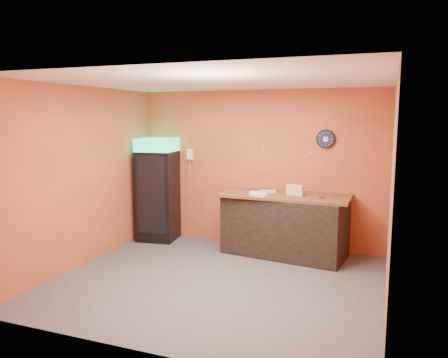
% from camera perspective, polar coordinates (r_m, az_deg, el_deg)
% --- Properties ---
extents(floor, '(4.50, 4.50, 0.00)m').
position_cam_1_polar(floor, '(6.39, -0.92, -13.25)').
color(floor, '#47474C').
rests_on(floor, ground).
extents(back_wall, '(4.50, 0.02, 2.80)m').
position_cam_1_polar(back_wall, '(7.89, 4.42, 1.37)').
color(back_wall, '#CD5439').
rests_on(back_wall, floor).
extents(left_wall, '(0.02, 4.00, 2.80)m').
position_cam_1_polar(left_wall, '(7.15, -17.95, 0.29)').
color(left_wall, '#CD5439').
rests_on(left_wall, floor).
extents(right_wall, '(0.02, 4.00, 2.80)m').
position_cam_1_polar(right_wall, '(5.60, 20.98, -1.96)').
color(right_wall, '#CD5439').
rests_on(right_wall, floor).
extents(ceiling, '(4.50, 4.00, 0.02)m').
position_cam_1_polar(ceiling, '(5.96, -0.99, 12.67)').
color(ceiling, white).
rests_on(ceiling, back_wall).
extents(beverage_cooler, '(0.76, 0.76, 1.93)m').
position_cam_1_polar(beverage_cooler, '(8.32, -8.76, -1.53)').
color(beverage_cooler, black).
rests_on(beverage_cooler, floor).
extents(prep_counter, '(2.10, 1.14, 1.00)m').
position_cam_1_polar(prep_counter, '(7.48, 7.91, -6.08)').
color(prep_counter, black).
rests_on(prep_counter, floor).
extents(wall_clock, '(0.32, 0.06, 0.32)m').
position_cam_1_polar(wall_clock, '(7.57, 13.15, 5.11)').
color(wall_clock, black).
rests_on(wall_clock, back_wall).
extents(wall_phone, '(0.11, 0.10, 0.20)m').
position_cam_1_polar(wall_phone, '(8.29, -4.49, 3.24)').
color(wall_phone, white).
rests_on(wall_phone, back_wall).
extents(butcher_paper, '(2.14, 0.96, 0.04)m').
position_cam_1_polar(butcher_paper, '(7.37, 7.99, -2.17)').
color(butcher_paper, brown).
rests_on(butcher_paper, prep_counter).
extents(sub_roll_stack, '(0.28, 0.12, 0.17)m').
position_cam_1_polar(sub_roll_stack, '(7.30, 9.26, -1.45)').
color(sub_roll_stack, beige).
rests_on(sub_roll_stack, butcher_paper).
extents(wrapped_sandwich_left, '(0.30, 0.15, 0.04)m').
position_cam_1_polar(wrapped_sandwich_left, '(7.37, 4.51, -1.80)').
color(wrapped_sandwich_left, silver).
rests_on(wrapped_sandwich_left, butcher_paper).
extents(wrapped_sandwich_mid, '(0.33, 0.23, 0.04)m').
position_cam_1_polar(wrapped_sandwich_mid, '(7.15, 4.53, -2.09)').
color(wrapped_sandwich_mid, silver).
rests_on(wrapped_sandwich_mid, butcher_paper).
extents(wrapped_sandwich_right, '(0.29, 0.19, 0.04)m').
position_cam_1_polar(wrapped_sandwich_right, '(7.51, 5.75, -1.63)').
color(wrapped_sandwich_right, silver).
rests_on(wrapped_sandwich_right, butcher_paper).
extents(kitchen_tool, '(0.05, 0.05, 0.05)m').
position_cam_1_polar(kitchen_tool, '(7.48, 9.14, -1.68)').
color(kitchen_tool, silver).
rests_on(kitchen_tool, butcher_paper).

